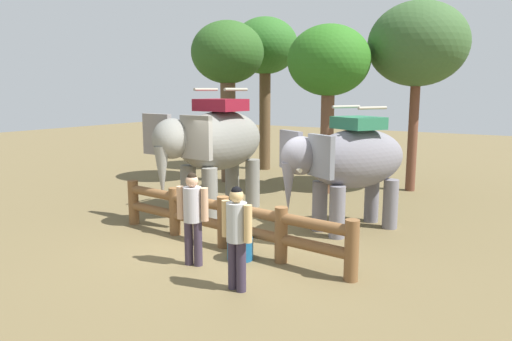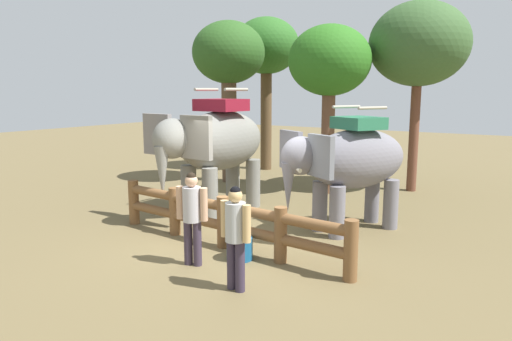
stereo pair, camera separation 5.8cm
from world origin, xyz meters
The scene contains 11 objects.
ground_plane centered at (0.00, 0.00, 0.00)m, with size 60.00×60.00×0.00m, color brown.
log_fence centered at (0.00, -0.01, 0.60)m, with size 5.87×0.77×1.05m.
elephant_near_left centered at (-1.78, 2.12, 1.80)m, with size 2.13×3.74×3.20m.
elephant_center centered at (1.71, 2.43, 1.58)m, with size 2.66×3.26×2.81m.
tourist_woman_in_black centered at (1.41, -1.59, 0.98)m, with size 0.59×0.37×1.69m.
tourist_man_in_blue centered at (0.12, -1.10, 0.99)m, with size 0.59×0.40×1.71m.
tree_far_left centered at (-0.36, 5.92, 3.93)m, with size 2.48×2.48×5.08m.
tree_back_center centered at (1.79, 7.63, 4.49)m, with size 2.99×2.99×5.80m.
tree_far_right centered at (-4.01, 5.86, 4.22)m, with size 2.45×2.45×5.45m.
tree_deep_back centered at (-4.26, 8.74, 4.71)m, with size 2.56×2.56×5.95m.
feed_bucket centered at (0.68, -0.41, 0.21)m, with size 0.49×0.49×0.43m.
Camera 1 is at (5.43, -7.47, 3.14)m, focal length 33.17 mm.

